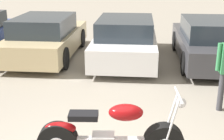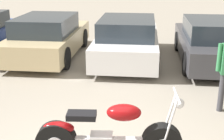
{
  "view_description": "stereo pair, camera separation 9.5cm",
  "coord_description": "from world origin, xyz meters",
  "px_view_note": "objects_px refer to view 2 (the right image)",
  "views": [
    {
      "loc": [
        0.64,
        -3.99,
        2.89
      ],
      "look_at": [
        0.07,
        2.06,
        0.85
      ],
      "focal_mm": 50.0,
      "sensor_mm": 36.0,
      "label": 1
    },
    {
      "loc": [
        0.73,
        -3.98,
        2.89
      ],
      "look_at": [
        0.07,
        2.06,
        0.85
      ],
      "focal_mm": 50.0,
      "sensor_mm": 36.0,
      "label": 2
    }
  ],
  "objects_px": {
    "motorcycle": "(107,136)",
    "parked_car_white": "(127,40)",
    "parked_car_champagne": "(48,37)",
    "parked_car_dark_grey": "(212,42)"
  },
  "relations": [
    {
      "from": "parked_car_champagne",
      "to": "parked_car_dark_grey",
      "type": "xyz_separation_m",
      "value": [
        5.2,
        -0.14,
        0.0
      ]
    },
    {
      "from": "motorcycle",
      "to": "parked_car_champagne",
      "type": "relative_size",
      "value": 0.52
    },
    {
      "from": "motorcycle",
      "to": "parked_car_white",
      "type": "height_order",
      "value": "parked_car_white"
    },
    {
      "from": "parked_car_champagne",
      "to": "parked_car_dark_grey",
      "type": "bearing_deg",
      "value": -1.52
    },
    {
      "from": "motorcycle",
      "to": "parked_car_white",
      "type": "xyz_separation_m",
      "value": [
        -0.03,
        5.45,
        0.25
      ]
    },
    {
      "from": "motorcycle",
      "to": "parked_car_dark_grey",
      "type": "height_order",
      "value": "parked_car_dark_grey"
    },
    {
      "from": "motorcycle",
      "to": "parked_car_champagne",
      "type": "bearing_deg",
      "value": 115.24
    },
    {
      "from": "motorcycle",
      "to": "parked_car_champagne",
      "type": "distance_m",
      "value": 6.18
    },
    {
      "from": "parked_car_white",
      "to": "parked_car_dark_grey",
      "type": "height_order",
      "value": "same"
    },
    {
      "from": "parked_car_dark_grey",
      "to": "motorcycle",
      "type": "bearing_deg",
      "value": -115.26
    }
  ]
}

